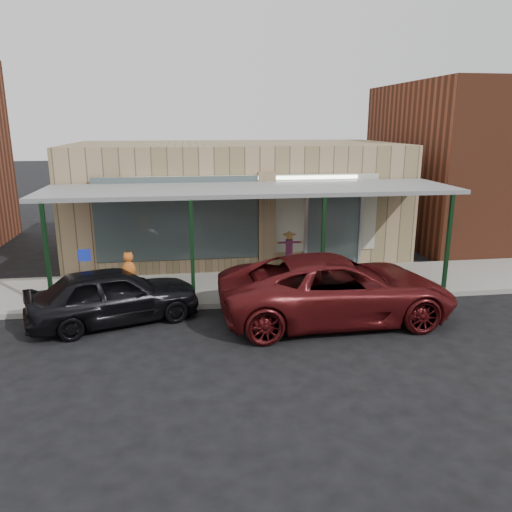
{
  "coord_description": "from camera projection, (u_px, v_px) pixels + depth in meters",
  "views": [
    {
      "loc": [
        -1.94,
        -10.85,
        4.94
      ],
      "look_at": [
        -0.01,
        2.6,
        1.29
      ],
      "focal_mm": 35.0,
      "sensor_mm": 36.0,
      "label": 1
    }
  ],
  "objects": [
    {
      "name": "awning",
      "position": [
        252.0,
        191.0,
        14.54
      ],
      "size": [
        12.0,
        3.0,
        3.04
      ],
      "color": "slate",
      "rests_on": "ground"
    },
    {
      "name": "block_buildings_near",
      "position": [
        282.0,
        153.0,
        20.01
      ],
      "size": [
        61.0,
        8.0,
        8.0
      ],
      "color": "brown",
      "rests_on": "ground"
    },
    {
      "name": "ground",
      "position": [
        272.0,
        336.0,
        11.91
      ],
      "size": [
        120.0,
        120.0,
        0.0
      ],
      "primitive_type": "plane",
      "color": "black",
      "rests_on": "ground"
    },
    {
      "name": "storefront",
      "position": [
        236.0,
        199.0,
        19.18
      ],
      "size": [
        12.0,
        6.25,
        4.2
      ],
      "color": "tan",
      "rests_on": "ground"
    },
    {
      "name": "barrel_pumpkin",
      "position": [
        300.0,
        273.0,
        15.46
      ],
      "size": [
        0.85,
        0.85,
        0.77
      ],
      "rotation": [
        0.0,
        0.0,
        -0.38
      ],
      "color": "#4F2C1F",
      "rests_on": "sidewalk"
    },
    {
      "name": "barrel_scarecrow",
      "position": [
        289.0,
        260.0,
        16.06
      ],
      "size": [
        0.89,
        0.67,
        1.47
      ],
      "rotation": [
        0.0,
        0.0,
        0.2
      ],
      "color": "#4F2C1F",
      "rests_on": "sidewalk"
    },
    {
      "name": "handicap_sign",
      "position": [
        86.0,
        270.0,
        13.28
      ],
      "size": [
        0.32,
        0.04,
        1.55
      ],
      "rotation": [
        0.0,
        0.0,
        -0.01
      ],
      "color": "gray",
      "rests_on": "sidewalk"
    },
    {
      "name": "sidewalk",
      "position": [
        252.0,
        286.0,
        15.34
      ],
      "size": [
        40.0,
        3.2,
        0.15
      ],
      "primitive_type": "cube",
      "color": "gray",
      "rests_on": "ground"
    },
    {
      "name": "car_maroon",
      "position": [
        337.0,
        288.0,
        12.75
      ],
      "size": [
        6.09,
        2.93,
        1.67
      ],
      "primitive_type": "imported",
      "rotation": [
        0.0,
        0.0,
        1.6
      ],
      "color": "#541013",
      "rests_on": "ground"
    },
    {
      "name": "parked_sedan",
      "position": [
        114.0,
        295.0,
        12.6
      ],
      "size": [
        4.56,
        2.92,
        1.63
      ],
      "rotation": [
        0.0,
        0.0,
        1.88
      ],
      "color": "black",
      "rests_on": "ground"
    }
  ]
}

